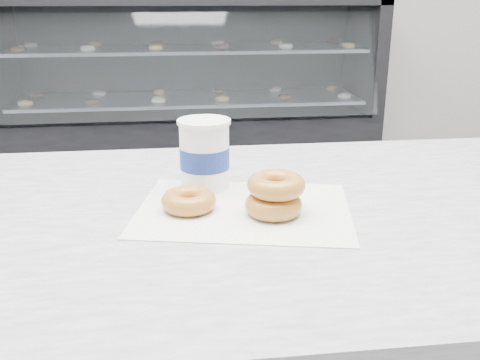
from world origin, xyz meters
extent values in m
cube|color=silver|center=(0.00, -0.60, 0.88)|extent=(3.06, 0.76, 0.04)
cube|color=black|center=(0.00, 2.10, 0.25)|extent=(2.40, 0.70, 0.50)
cube|color=black|center=(0.00, 2.42, 0.88)|extent=(2.40, 0.06, 0.75)
cube|color=black|center=(1.16, 2.10, 0.88)|extent=(0.08, 0.70, 0.75)
cube|color=white|center=(0.00, 1.79, 0.88)|extent=(2.28, 0.16, 0.70)
cube|color=silver|center=(0.00, 2.10, 0.58)|extent=(2.20, 0.55, 0.02)
cube|color=silver|center=(0.00, 2.10, 0.90)|extent=(2.20, 0.55, 0.02)
cube|color=silver|center=(0.00, -0.61, 0.90)|extent=(0.39, 0.33, 0.00)
torus|color=#C48036|center=(-0.09, -0.60, 0.92)|extent=(0.11, 0.11, 0.03)
torus|color=#C48036|center=(0.04, -0.63, 0.92)|extent=(0.09, 0.09, 0.03)
torus|color=#C48036|center=(0.05, -0.63, 0.95)|extent=(0.13, 0.13, 0.03)
cylinder|color=white|center=(-0.06, -0.49, 0.96)|extent=(0.10, 0.10, 0.13)
cylinder|color=white|center=(-0.06, -0.49, 1.02)|extent=(0.09, 0.09, 0.01)
cylinder|color=navy|center=(-0.06, -0.49, 0.96)|extent=(0.10, 0.10, 0.04)
camera|label=1|loc=(-0.11, -1.40, 1.23)|focal=40.00mm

